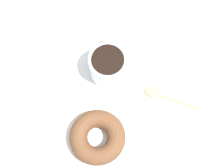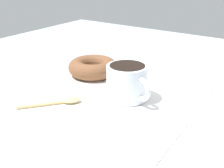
% 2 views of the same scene
% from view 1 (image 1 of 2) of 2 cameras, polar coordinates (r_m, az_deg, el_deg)
% --- Properties ---
extents(ground_plane, '(1.20, 1.20, 0.02)m').
position_cam_1_polar(ground_plane, '(0.83, -0.64, -0.24)').
color(ground_plane, '#99A8B7').
extents(napkin, '(0.37, 0.37, 0.00)m').
position_cam_1_polar(napkin, '(0.82, -0.00, -0.47)').
color(napkin, white).
rests_on(napkin, ground_plane).
extents(coffee_cup, '(0.08, 0.10, 0.07)m').
position_cam_1_polar(coffee_cup, '(0.79, -0.62, 2.99)').
color(coffee_cup, silver).
rests_on(coffee_cup, napkin).
extents(donut, '(0.12, 0.12, 0.04)m').
position_cam_1_polar(donut, '(0.77, -2.23, -8.10)').
color(donut, brown).
rests_on(donut, napkin).
extents(spoon, '(0.10, 0.09, 0.01)m').
position_cam_1_polar(spoon, '(0.81, 7.25, -1.57)').
color(spoon, '#D8B772').
rests_on(spoon, napkin).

